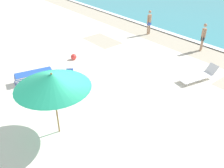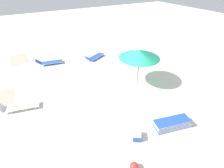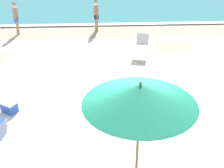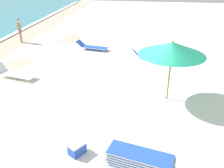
{
  "view_description": "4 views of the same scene",
  "coord_description": "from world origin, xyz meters",
  "px_view_note": "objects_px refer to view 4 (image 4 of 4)",
  "views": [
    {
      "loc": [
        7.03,
        -4.39,
        6.45
      ],
      "look_at": [
        -0.28,
        1.73,
        0.67
      ],
      "focal_mm": 40.0,
      "sensor_mm": 36.0,
      "label": 1
    },
    {
      "loc": [
        -7.81,
        5.21,
        6.58
      ],
      "look_at": [
        -0.11,
        0.88,
        0.88
      ],
      "focal_mm": 28.0,
      "sensor_mm": 36.0,
      "label": 2
    },
    {
      "loc": [
        -0.66,
        -7.2,
        5.72
      ],
      "look_at": [
        -0.2,
        1.8,
        0.79
      ],
      "focal_mm": 50.0,
      "sensor_mm": 36.0,
      "label": 3
    },
    {
      "loc": [
        -9.24,
        -0.4,
        5.19
      ],
      "look_at": [
        -0.05,
        0.98,
        0.68
      ],
      "focal_mm": 40.0,
      "sensor_mm": 36.0,
      "label": 4
    }
  ],
  "objects_px": {
    "beachgoer_wading_adult": "(20,29)",
    "cooler_box": "(77,148)",
    "lounger_stack": "(141,161)",
    "beach_umbrella": "(172,49)",
    "sun_lounger_beside_umbrella": "(92,47)",
    "sun_lounger_under_umbrella": "(148,54)",
    "sun_lounger_near_water_left": "(14,73)"
  },
  "relations": [
    {
      "from": "sun_lounger_under_umbrella",
      "to": "cooler_box",
      "type": "xyz_separation_m",
      "value": [
        -9.0,
        1.94,
        -0.03
      ]
    },
    {
      "from": "sun_lounger_near_water_left",
      "to": "lounger_stack",
      "type": "bearing_deg",
      "value": -116.21
    },
    {
      "from": "sun_lounger_under_umbrella",
      "to": "beachgoer_wading_adult",
      "type": "relative_size",
      "value": 1.25
    },
    {
      "from": "lounger_stack",
      "to": "beachgoer_wading_adult",
      "type": "height_order",
      "value": "beachgoer_wading_adult"
    },
    {
      "from": "beach_umbrella",
      "to": "sun_lounger_near_water_left",
      "type": "bearing_deg",
      "value": 81.58
    },
    {
      "from": "lounger_stack",
      "to": "sun_lounger_beside_umbrella",
      "type": "height_order",
      "value": "sun_lounger_beside_umbrella"
    },
    {
      "from": "sun_lounger_beside_umbrella",
      "to": "beachgoer_wading_adult",
      "type": "bearing_deg",
      "value": 91.16
    },
    {
      "from": "sun_lounger_beside_umbrella",
      "to": "cooler_box",
      "type": "xyz_separation_m",
      "value": [
        -9.9,
        -1.77,
        -0.02
      ]
    },
    {
      "from": "cooler_box",
      "to": "sun_lounger_under_umbrella",
      "type": "bearing_deg",
      "value": 21.78
    },
    {
      "from": "sun_lounger_beside_umbrella",
      "to": "sun_lounger_near_water_left",
      "type": "distance_m",
      "value": 5.72
    },
    {
      "from": "sun_lounger_beside_umbrella",
      "to": "beach_umbrella",
      "type": "bearing_deg",
      "value": -132.3
    },
    {
      "from": "beach_umbrella",
      "to": "lounger_stack",
      "type": "bearing_deg",
      "value": 167.4
    },
    {
      "from": "beach_umbrella",
      "to": "lounger_stack",
      "type": "relative_size",
      "value": 1.3
    },
    {
      "from": "sun_lounger_beside_umbrella",
      "to": "sun_lounger_near_water_left",
      "type": "xyz_separation_m",
      "value": [
        -4.96,
        2.86,
        0.01
      ]
    },
    {
      "from": "lounger_stack",
      "to": "sun_lounger_near_water_left",
      "type": "bearing_deg",
      "value": 64.69
    },
    {
      "from": "sun_lounger_beside_umbrella",
      "to": "beachgoer_wading_adult",
      "type": "relative_size",
      "value": 1.24
    },
    {
      "from": "lounger_stack",
      "to": "sun_lounger_under_umbrella",
      "type": "relative_size",
      "value": 0.91
    },
    {
      "from": "beachgoer_wading_adult",
      "to": "lounger_stack",
      "type": "bearing_deg",
      "value": 16.02
    },
    {
      "from": "sun_lounger_beside_umbrella",
      "to": "beachgoer_wading_adult",
      "type": "distance_m",
      "value": 5.57
    },
    {
      "from": "beach_umbrella",
      "to": "sun_lounger_beside_umbrella",
      "type": "distance_m",
      "value": 7.87
    },
    {
      "from": "sun_lounger_under_umbrella",
      "to": "beach_umbrella",
      "type": "bearing_deg",
      "value": 163.15
    },
    {
      "from": "sun_lounger_near_water_left",
      "to": "beach_umbrella",
      "type": "bearing_deg",
      "value": -85.9
    },
    {
      "from": "sun_lounger_under_umbrella",
      "to": "beachgoer_wading_adult",
      "type": "distance_m",
      "value": 9.36
    },
    {
      "from": "beach_umbrella",
      "to": "cooler_box",
      "type": "distance_m",
      "value": 5.18
    },
    {
      "from": "beach_umbrella",
      "to": "beachgoer_wading_adult",
      "type": "xyz_separation_m",
      "value": [
        6.96,
        10.04,
        -1.21
      ]
    },
    {
      "from": "sun_lounger_beside_umbrella",
      "to": "beachgoer_wading_adult",
      "type": "height_order",
      "value": "beachgoer_wading_adult"
    },
    {
      "from": "lounger_stack",
      "to": "sun_lounger_near_water_left",
      "type": "relative_size",
      "value": 0.89
    },
    {
      "from": "sun_lounger_under_umbrella",
      "to": "sun_lounger_beside_umbrella",
      "type": "height_order",
      "value": "sun_lounger_under_umbrella"
    },
    {
      "from": "cooler_box",
      "to": "beachgoer_wading_adult",
      "type": "bearing_deg",
      "value": 67.7
    },
    {
      "from": "beachgoer_wading_adult",
      "to": "cooler_box",
      "type": "relative_size",
      "value": 2.89
    },
    {
      "from": "sun_lounger_near_water_left",
      "to": "sun_lounger_under_umbrella",
      "type": "bearing_deg",
      "value": -45.77
    },
    {
      "from": "lounger_stack",
      "to": "sun_lounger_near_water_left",
      "type": "distance_m",
      "value": 8.38
    }
  ]
}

